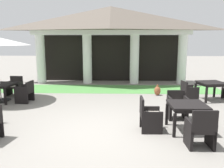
{
  "coord_description": "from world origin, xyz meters",
  "views": [
    {
      "loc": [
        0.45,
        -5.78,
        2.38
      ],
      "look_at": [
        0.22,
        2.05,
        0.89
      ],
      "focal_mm": 37.02,
      "sensor_mm": 36.0,
      "label": 1
    }
  ],
  "objects_px": {
    "patio_chair_mid_left_north": "(14,87)",
    "terracotta_urn": "(157,91)",
    "patio_table_near_foreground": "(187,107)",
    "patio_table_far_back": "(211,84)",
    "patio_chair_near_foreground_west": "(149,116)",
    "patio_table_mid_left": "(0,86)",
    "patio_chair_near_foreground_north": "(177,105)",
    "patio_chair_near_foreground_south": "(201,130)",
    "patio_chair_mid_left_east": "(25,92)",
    "patio_chair_far_back_west": "(189,92)"
  },
  "relations": [
    {
      "from": "patio_chair_mid_left_north",
      "to": "terracotta_urn",
      "type": "xyz_separation_m",
      "value": [
        6.27,
        0.19,
        -0.18
      ]
    },
    {
      "from": "patio_table_near_foreground",
      "to": "patio_table_far_back",
      "type": "xyz_separation_m",
      "value": [
        1.89,
        3.27,
        -0.0
      ]
    },
    {
      "from": "patio_chair_near_foreground_west",
      "to": "patio_table_mid_left",
      "type": "relative_size",
      "value": 0.82
    },
    {
      "from": "patio_chair_near_foreground_north",
      "to": "patio_chair_mid_left_north",
      "type": "xyz_separation_m",
      "value": [
        -6.36,
        2.88,
        -0.03
      ]
    },
    {
      "from": "patio_chair_near_foreground_south",
      "to": "patio_chair_near_foreground_north",
      "type": "distance_m",
      "value": 1.97
    },
    {
      "from": "patio_table_near_foreground",
      "to": "terracotta_urn",
      "type": "relative_size",
      "value": 1.99
    },
    {
      "from": "patio_table_mid_left",
      "to": "patio_chair_near_foreground_west",
      "type": "bearing_deg",
      "value": -27.48
    },
    {
      "from": "patio_table_near_foreground",
      "to": "patio_chair_near_foreground_north",
      "type": "xyz_separation_m",
      "value": [
        -0.02,
        0.98,
        -0.23
      ]
    },
    {
      "from": "patio_chair_near_foreground_south",
      "to": "patio_chair_mid_left_east",
      "type": "bearing_deg",
      "value": 144.61
    },
    {
      "from": "patio_chair_near_foreground_west",
      "to": "patio_chair_far_back_west",
      "type": "xyz_separation_m",
      "value": [
        1.96,
        3.13,
        -0.02
      ]
    },
    {
      "from": "patio_chair_mid_left_north",
      "to": "patio_chair_near_foreground_south",
      "type": "bearing_deg",
      "value": 147.68
    },
    {
      "from": "patio_chair_mid_left_east",
      "to": "patio_table_far_back",
      "type": "height_order",
      "value": "patio_chair_mid_left_east"
    },
    {
      "from": "patio_table_near_foreground",
      "to": "patio_chair_mid_left_north",
      "type": "relative_size",
      "value": 1.16
    },
    {
      "from": "patio_table_mid_left",
      "to": "terracotta_urn",
      "type": "height_order",
      "value": "patio_table_mid_left"
    },
    {
      "from": "patio_table_near_foreground",
      "to": "patio_chair_near_foreground_south",
      "type": "relative_size",
      "value": 1.03
    },
    {
      "from": "patio_chair_near_foreground_north",
      "to": "terracotta_urn",
      "type": "bearing_deg",
      "value": -89.21
    },
    {
      "from": "patio_table_near_foreground",
      "to": "patio_chair_mid_left_east",
      "type": "height_order",
      "value": "patio_chair_mid_left_east"
    },
    {
      "from": "patio_chair_mid_left_north",
      "to": "patio_chair_near_foreground_north",
      "type": "bearing_deg",
      "value": 160.52
    },
    {
      "from": "terracotta_urn",
      "to": "patio_chair_near_foreground_west",
      "type": "bearing_deg",
      "value": -102.22
    },
    {
      "from": "patio_table_far_back",
      "to": "terracotta_urn",
      "type": "xyz_separation_m",
      "value": [
        -2.0,
        0.77,
        -0.44
      ]
    },
    {
      "from": "patio_chair_near_foreground_west",
      "to": "patio_table_mid_left",
      "type": "height_order",
      "value": "patio_chair_near_foreground_west"
    },
    {
      "from": "patio_chair_near_foreground_south",
      "to": "patio_chair_far_back_west",
      "type": "distance_m",
      "value": 4.21
    },
    {
      "from": "patio_table_mid_left",
      "to": "patio_chair_mid_left_east",
      "type": "bearing_deg",
      "value": -4.83
    },
    {
      "from": "patio_chair_near_foreground_north",
      "to": "patio_chair_mid_left_north",
      "type": "bearing_deg",
      "value": -25.32
    },
    {
      "from": "patio_chair_near_foreground_south",
      "to": "patio_chair_mid_left_north",
      "type": "height_order",
      "value": "patio_chair_near_foreground_south"
    },
    {
      "from": "patio_chair_mid_left_east",
      "to": "patio_table_far_back",
      "type": "bearing_deg",
      "value": -81.06
    },
    {
      "from": "patio_chair_mid_left_east",
      "to": "patio_table_far_back",
      "type": "relative_size",
      "value": 0.77
    },
    {
      "from": "patio_chair_near_foreground_south",
      "to": "patio_chair_mid_left_north",
      "type": "relative_size",
      "value": 1.13
    },
    {
      "from": "patio_chair_near_foreground_north",
      "to": "patio_chair_far_back_west",
      "type": "distance_m",
      "value": 2.35
    },
    {
      "from": "patio_chair_near_foreground_south",
      "to": "patio_table_mid_left",
      "type": "relative_size",
      "value": 0.84
    },
    {
      "from": "patio_chair_mid_left_north",
      "to": "terracotta_urn",
      "type": "relative_size",
      "value": 1.71
    },
    {
      "from": "patio_table_far_back",
      "to": "terracotta_urn",
      "type": "relative_size",
      "value": 2.25
    },
    {
      "from": "patio_table_near_foreground",
      "to": "patio_chair_near_foreground_west",
      "type": "xyz_separation_m",
      "value": [
        -0.99,
        -0.02,
        -0.25
      ]
    },
    {
      "from": "patio_table_near_foreground",
      "to": "patio_chair_far_back_west",
      "type": "xyz_separation_m",
      "value": [
        0.97,
        3.11,
        -0.27
      ]
    },
    {
      "from": "patio_table_far_back",
      "to": "terracotta_urn",
      "type": "distance_m",
      "value": 2.19
    },
    {
      "from": "patio_table_near_foreground",
      "to": "patio_chair_near_foreground_west",
      "type": "relative_size",
      "value": 1.06
    },
    {
      "from": "patio_table_near_foreground",
      "to": "patio_chair_far_back_west",
      "type": "height_order",
      "value": "patio_chair_far_back_west"
    },
    {
      "from": "patio_table_near_foreground",
      "to": "terracotta_urn",
      "type": "xyz_separation_m",
      "value": [
        -0.11,
        4.04,
        -0.44
      ]
    },
    {
      "from": "patio_table_far_back",
      "to": "patio_chair_far_back_west",
      "type": "distance_m",
      "value": 0.97
    },
    {
      "from": "patio_table_near_foreground",
      "to": "patio_chair_near_foreground_south",
      "type": "bearing_deg",
      "value": -88.99
    },
    {
      "from": "patio_table_mid_left",
      "to": "patio_chair_far_back_west",
      "type": "distance_m",
      "value": 7.44
    },
    {
      "from": "patio_chair_mid_left_north",
      "to": "patio_chair_far_back_west",
      "type": "relative_size",
      "value": 1.03
    },
    {
      "from": "patio_chair_mid_left_east",
      "to": "patio_chair_mid_left_north",
      "type": "bearing_deg",
      "value": 44.96
    },
    {
      "from": "patio_chair_near_foreground_south",
      "to": "patio_chair_far_back_west",
      "type": "bearing_deg",
      "value": 75.97
    },
    {
      "from": "patio_table_mid_left",
      "to": "patio_chair_mid_left_east",
      "type": "height_order",
      "value": "patio_chair_mid_left_east"
    },
    {
      "from": "patio_chair_mid_left_east",
      "to": "patio_chair_near_foreground_south",
      "type": "bearing_deg",
      "value": -119.55
    },
    {
      "from": "patio_chair_near_foreground_north",
      "to": "patio_chair_mid_left_north",
      "type": "distance_m",
      "value": 6.98
    },
    {
      "from": "patio_chair_mid_left_north",
      "to": "patio_chair_mid_left_east",
      "type": "height_order",
      "value": "patio_chair_mid_left_east"
    },
    {
      "from": "patio_table_near_foreground",
      "to": "patio_table_mid_left",
      "type": "bearing_deg",
      "value": 156.36
    },
    {
      "from": "patio_table_near_foreground",
      "to": "patio_chair_near_foreground_south",
      "type": "xyz_separation_m",
      "value": [
        0.02,
        -0.99,
        -0.23
      ]
    }
  ]
}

